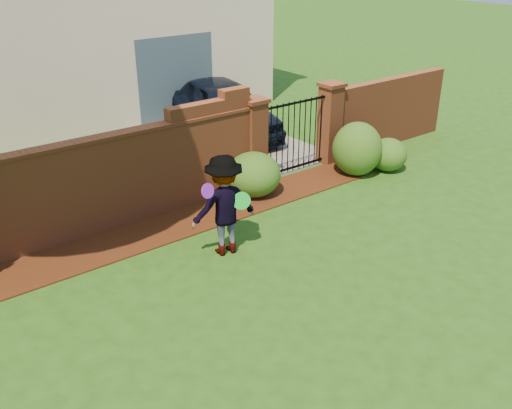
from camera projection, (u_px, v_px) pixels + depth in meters
ground at (292, 313)px, 8.07m from camera, size 80.00×80.00×0.01m
mulch_bed at (126, 241)px, 9.92m from camera, size 11.10×1.08×0.03m
brick_wall at (44, 197)px, 9.42m from camera, size 8.70×0.31×2.16m
brick_wall_return at (387, 112)px, 14.22m from camera, size 4.00×0.25×1.70m
pillar_left at (254, 142)px, 11.85m from camera, size 0.50×0.50×1.88m
pillar_right at (330, 123)px, 13.07m from camera, size 0.50×0.50×1.88m
iron_gate at (294, 136)px, 12.50m from camera, size 1.78×0.03×1.60m
driveway at (198, 129)px, 15.72m from camera, size 3.20×8.00×0.01m
house at (40, 3)px, 15.84m from camera, size 12.40×6.40×6.30m
car at (228, 110)px, 14.86m from camera, size 2.34×4.49×1.46m
shrub_left at (254, 175)px, 11.54m from camera, size 1.11×1.11×0.91m
shrub_middle at (357, 149)px, 12.50m from camera, size 1.09×1.09×1.20m
shrub_right at (388, 155)px, 12.82m from camera, size 0.84×0.84×0.75m
man at (225, 206)px, 9.24m from camera, size 1.22×0.85×1.73m
frisbee_purple at (208, 191)px, 8.67m from camera, size 0.24×0.10×0.24m
frisbee_green at (241, 201)px, 9.15m from camera, size 0.30×0.19×0.30m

